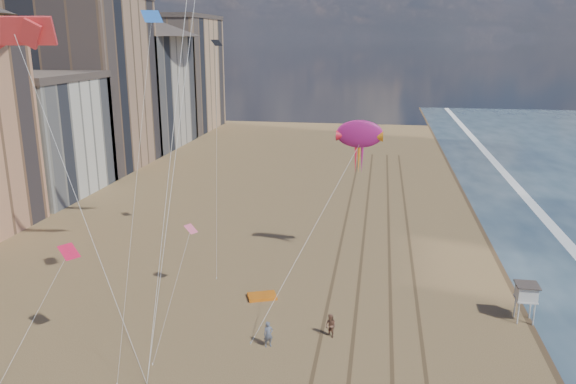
# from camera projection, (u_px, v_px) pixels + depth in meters

# --- Properties ---
(wet_sand) EXTENTS (260.00, 260.00, 0.00)m
(wet_sand) POSITION_uv_depth(u_px,v_px,m) (537.00, 255.00, 57.68)
(wet_sand) COLOR #42301E
(wet_sand) RESTS_ON ground
(tracks) EXTENTS (7.68, 120.00, 0.01)m
(tracks) POSITION_uv_depth(u_px,v_px,m) (374.00, 285.00, 50.75)
(tracks) COLOR brown
(tracks) RESTS_ON ground
(buildings) EXTENTS (34.72, 131.35, 29.00)m
(buildings) POSITION_uv_depth(u_px,v_px,m) (73.00, 91.00, 88.66)
(buildings) COLOR #C6B284
(buildings) RESTS_ON ground
(lifeguard_stand) EXTENTS (1.74, 1.74, 3.14)m
(lifeguard_stand) POSITION_uv_depth(u_px,v_px,m) (526.00, 293.00, 43.68)
(lifeguard_stand) COLOR silver
(lifeguard_stand) RESTS_ON ground
(grounded_kite) EXTENTS (2.80, 2.31, 0.27)m
(grounded_kite) POSITION_uv_depth(u_px,v_px,m) (262.00, 296.00, 48.24)
(grounded_kite) COLOR orange
(grounded_kite) RESTS_ON ground
(show_kite) EXTENTS (5.63, 8.80, 21.56)m
(show_kite) POSITION_uv_depth(u_px,v_px,m) (360.00, 134.00, 52.25)
(show_kite) COLOR #A1186B
(show_kite) RESTS_ON ground
(kite_flyer_a) EXTENTS (0.84, 0.75, 1.93)m
(kite_flyer_a) POSITION_uv_depth(u_px,v_px,m) (268.00, 334.00, 40.40)
(kite_flyer_a) COLOR slate
(kite_flyer_a) RESTS_ON ground
(kite_flyer_b) EXTENTS (1.11, 1.09, 1.81)m
(kite_flyer_b) POSITION_uv_depth(u_px,v_px,m) (331.00, 326.00, 41.71)
(kite_flyer_b) COLOR brown
(kite_flyer_b) RESTS_ON ground
(small_kites) EXTENTS (7.41, 21.85, 17.79)m
(small_kites) POSITION_uv_depth(u_px,v_px,m) (151.00, 129.00, 41.75)
(small_kites) COLOR #E95A7D
(small_kites) RESTS_ON ground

